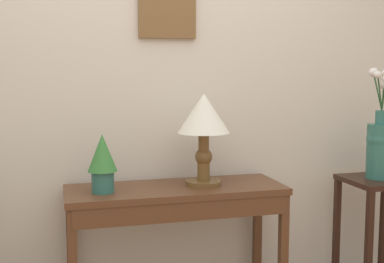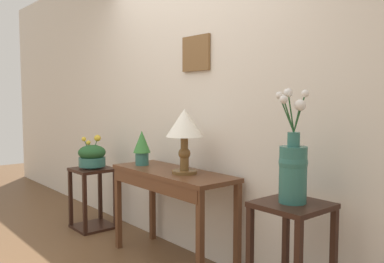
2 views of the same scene
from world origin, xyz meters
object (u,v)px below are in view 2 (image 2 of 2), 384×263
Objects in this scene: table_lamp at (184,128)px; planter_bowl_wide_left at (92,155)px; potted_plant_on_console at (142,146)px; console_table at (170,184)px; flower_vase_tall_right at (293,166)px; pedestal_stand_left at (93,198)px.

table_lamp is 1.49× the size of planter_bowl_wide_left.
console_table is at bearing 1.60° from potted_plant_on_console.
potted_plant_on_console is (-0.39, -0.01, 0.28)m from console_table.
table_lamp is 1.08m from flower_vase_tall_right.
table_lamp is 0.58m from potted_plant_on_console.
flower_vase_tall_right is at bearing -1.05° from potted_plant_on_console.
console_table is 0.48m from potted_plant_on_console.
table_lamp reaches higher than planter_bowl_wide_left.
pedestal_stand_left is at bearing -175.78° from table_lamp.
table_lamp is 0.77× the size of flower_vase_tall_right.
pedestal_stand_left is (-0.84, -0.07, -0.61)m from potted_plant_on_console.
console_table is 3.90× the size of potted_plant_on_console.
table_lamp is at bearing 4.18° from planter_bowl_wide_left.
pedestal_stand_left is (-1.39, -0.10, -0.80)m from table_lamp.
flower_vase_tall_right is at bearing 0.87° from pedestal_stand_left.
planter_bowl_wide_left is (-0.84, -0.07, -0.17)m from potted_plant_on_console.
table_lamp is 0.80× the size of pedestal_stand_left.
flower_vase_tall_right is (1.23, -0.04, 0.31)m from console_table.
planter_bowl_wide_left is 0.52× the size of flower_vase_tall_right.
table_lamp is 1.44m from planter_bowl_wide_left.
flower_vase_tall_right reaches higher than planter_bowl_wide_left.
pedestal_stand_left is 2.54m from flower_vase_tall_right.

